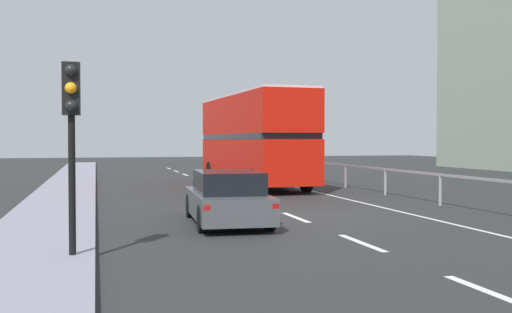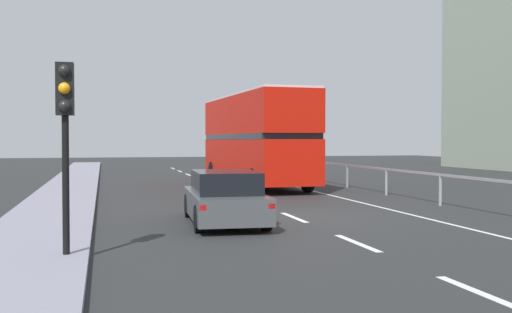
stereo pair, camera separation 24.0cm
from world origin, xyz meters
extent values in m
cube|color=#28292A|center=(0.00, 0.00, -0.05)|extent=(74.58, 120.00, 0.10)
cube|color=gray|center=(-6.46, 0.00, 0.07)|extent=(2.30, 80.00, 0.14)
cube|color=silver|center=(0.00, -8.71, 0.00)|extent=(0.16, 2.13, 0.01)
cube|color=silver|center=(0.00, -4.49, 0.00)|extent=(0.16, 2.13, 0.01)
cube|color=silver|center=(0.00, -0.27, 0.00)|extent=(0.16, 2.13, 0.01)
cube|color=silver|center=(0.00, 3.95, 0.00)|extent=(0.16, 2.13, 0.01)
cube|color=silver|center=(0.00, 8.17, 0.00)|extent=(0.16, 2.13, 0.01)
cube|color=silver|center=(0.00, 12.39, 0.00)|extent=(0.16, 2.13, 0.01)
cube|color=silver|center=(0.00, 16.61, 0.00)|extent=(0.16, 2.13, 0.01)
cube|color=silver|center=(0.00, 20.83, 0.00)|extent=(0.16, 2.13, 0.01)
cube|color=silver|center=(0.00, 25.05, 0.00)|extent=(0.16, 2.13, 0.01)
cube|color=silver|center=(0.00, 29.27, 0.00)|extent=(0.16, 2.13, 0.01)
cube|color=silver|center=(3.42, 9.00, 0.00)|extent=(0.12, 46.00, 0.01)
cube|color=gray|center=(5.49, 9.00, 1.00)|extent=(0.08, 42.00, 0.08)
cylinder|color=gray|center=(5.49, 1.36, 0.50)|extent=(0.10, 0.10, 1.00)
cylinder|color=gray|center=(5.49, 5.18, 0.50)|extent=(0.10, 0.10, 1.00)
cylinder|color=gray|center=(5.49, 9.00, 0.50)|extent=(0.10, 0.10, 1.00)
cylinder|color=gray|center=(5.49, 12.82, 0.50)|extent=(0.10, 0.10, 1.00)
cylinder|color=gray|center=(5.49, 16.64, 0.50)|extent=(0.10, 0.10, 1.00)
cylinder|color=gray|center=(5.49, 20.45, 0.50)|extent=(0.10, 0.10, 1.00)
cylinder|color=gray|center=(5.49, 24.27, 0.50)|extent=(0.10, 0.10, 1.00)
cylinder|color=gray|center=(5.49, 28.09, 0.50)|extent=(0.10, 0.10, 1.00)
cube|color=red|center=(1.76, 11.00, 1.25)|extent=(2.90, 10.69, 1.81)
cube|color=black|center=(1.76, 11.00, 2.28)|extent=(2.91, 10.27, 0.24)
cube|color=red|center=(1.76, 11.00, 3.26)|extent=(2.90, 10.69, 1.72)
cube|color=silver|center=(1.76, 11.00, 4.16)|extent=(2.84, 10.48, 0.10)
cube|color=black|center=(1.54, 16.27, 1.34)|extent=(2.22, 0.13, 1.27)
cube|color=yellow|center=(1.54, 16.27, 3.69)|extent=(1.48, 0.10, 0.28)
cylinder|color=black|center=(0.46, 14.85, 0.50)|extent=(0.32, 1.01, 1.00)
cylinder|color=black|center=(2.73, 14.94, 0.50)|extent=(0.32, 1.01, 1.00)
cylinder|color=black|center=(0.77, 7.26, 0.50)|extent=(0.32, 1.01, 1.00)
cylinder|color=black|center=(3.04, 7.35, 0.50)|extent=(0.32, 1.01, 1.00)
cube|color=#484B4D|center=(-2.08, -0.95, 0.49)|extent=(1.96, 4.33, 0.63)
cube|color=black|center=(-2.09, -1.17, 1.07)|extent=(1.65, 2.41, 0.54)
cube|color=red|center=(-2.96, -3.00, 0.65)|extent=(0.16, 0.07, 0.12)
cube|color=red|center=(-1.43, -3.08, 0.65)|extent=(0.16, 0.07, 0.12)
cylinder|color=black|center=(-2.79, 0.51, 0.32)|extent=(0.23, 0.65, 0.64)
cylinder|color=black|center=(-1.22, 0.42, 0.32)|extent=(0.23, 0.65, 0.64)
cylinder|color=black|center=(-2.94, -2.33, 0.32)|extent=(0.23, 0.65, 0.64)
cylinder|color=black|center=(-1.37, -2.41, 0.32)|extent=(0.23, 0.65, 0.64)
cylinder|color=black|center=(-5.69, -5.05, 1.79)|extent=(0.12, 0.12, 3.31)
cube|color=black|center=(-5.69, -5.05, 3.00)|extent=(0.30, 0.30, 0.90)
sphere|color=black|center=(-5.69, -5.22, 3.30)|extent=(0.20, 0.20, 0.20)
sphere|color=orange|center=(-5.69, -5.22, 3.00)|extent=(0.20, 0.20, 0.20)
sphere|color=black|center=(-5.69, -5.22, 2.70)|extent=(0.20, 0.20, 0.20)
camera|label=1|loc=(-5.29, -15.86, 2.12)|focal=42.22mm
camera|label=2|loc=(-5.05, -15.92, 2.12)|focal=42.22mm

